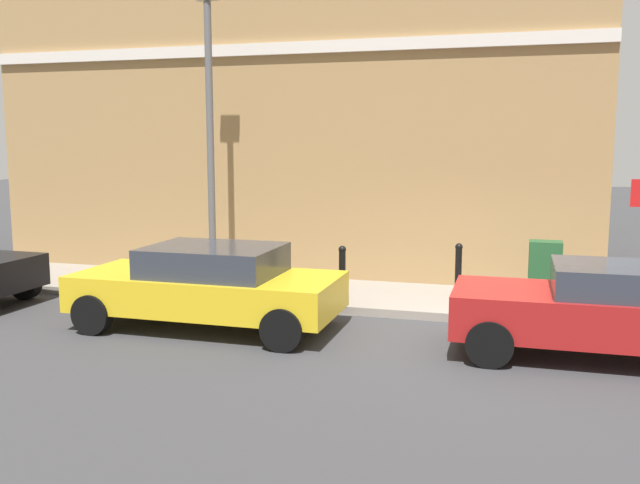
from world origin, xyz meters
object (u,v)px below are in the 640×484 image
object	(u,v)px
utility_cabinet	(544,276)
bollard_far_kerb	(342,273)
car_red	(606,310)
bollard_near_cabinet	(458,270)
lamppost	(210,126)
car_yellow	(209,285)

from	to	relation	value
utility_cabinet	bollard_far_kerb	world-z (taller)	utility_cabinet
car_red	bollard_near_cabinet	bearing A→B (deg)	-49.11
car_red	lamppost	size ratio (longest dim) A/B	0.71
lamppost	car_red	bearing A→B (deg)	-109.32
car_yellow	utility_cabinet	distance (m)	5.78
utility_cabinet	bollard_far_kerb	xyz separation A→B (m)	(-0.78, 3.44, 0.02)
bollard_far_kerb	car_red	bearing A→B (deg)	-111.61
car_red	bollard_far_kerb	xyz separation A→B (m)	(1.65, 4.18, 0.00)
bollard_far_kerb	lamppost	size ratio (longest dim) A/B	0.18
bollard_near_cabinet	utility_cabinet	bearing A→B (deg)	-93.84
car_red	lamppost	bearing A→B (deg)	-19.68
car_yellow	lamppost	bearing A→B (deg)	-66.20
utility_cabinet	bollard_near_cabinet	xyz separation A→B (m)	(0.10, 1.49, 0.02)
lamppost	bollard_near_cabinet	bearing A→B (deg)	-89.33
car_yellow	utility_cabinet	size ratio (longest dim) A/B	3.71
car_yellow	bollard_near_cabinet	bearing A→B (deg)	-145.51
car_red	bollard_far_kerb	bearing A→B (deg)	-21.97
car_yellow	car_red	bearing A→B (deg)	-179.57
bollard_far_kerb	car_yellow	bearing A→B (deg)	133.14
bollard_near_cabinet	lamppost	xyz separation A→B (m)	(-0.06, 4.84, 2.60)
car_red	utility_cabinet	world-z (taller)	car_red
car_yellow	bollard_far_kerb	xyz separation A→B (m)	(1.68, -1.79, -0.01)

